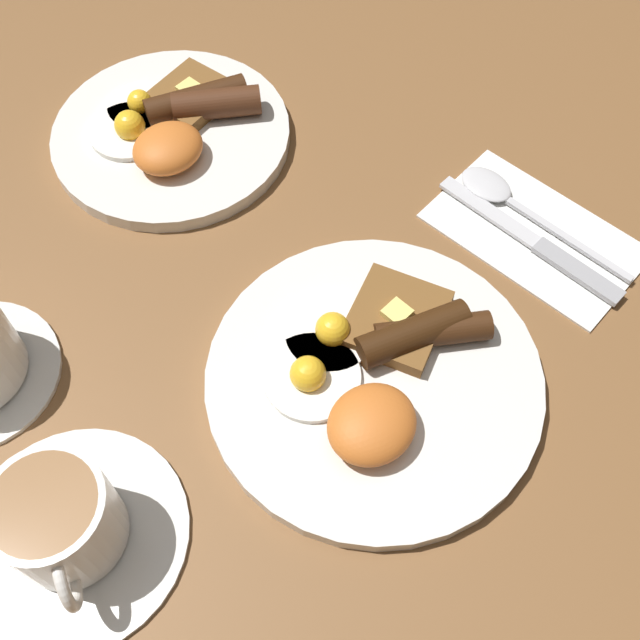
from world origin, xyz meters
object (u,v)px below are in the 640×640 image
Objects in this scene: breakfast_plate_far at (173,129)px; knife at (538,245)px; teacup_near at (64,525)px; spoon at (502,195)px; breakfast_plate_near at (375,374)px.

knife is (0.16, -0.34, -0.01)m from breakfast_plate_far.
teacup_near is (-0.30, -0.27, 0.02)m from breakfast_plate_far.
breakfast_plate_far reaches higher than spoon.
knife is (0.46, -0.07, -0.03)m from teacup_near.
breakfast_plate_near is 1.64× the size of teacup_near.
breakfast_plate_far is 0.37m from knife.
breakfast_plate_near is 1.46× the size of spoon.
breakfast_plate_far is at bearing 29.08° from spoon.
breakfast_plate_far reaches higher than knife.
breakfast_plate_near reaches higher than spoon.
knife is 0.06m from spoon.
spoon is (0.23, 0.05, -0.00)m from breakfast_plate_near.
spoon is (0.02, 0.06, 0.00)m from knife.
breakfast_plate_near is 0.23m from spoon.
breakfast_plate_near reaches higher than knife.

